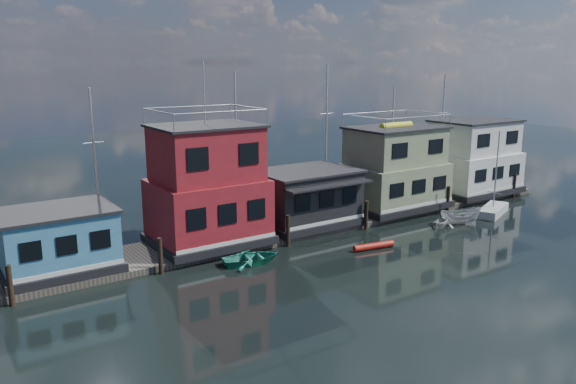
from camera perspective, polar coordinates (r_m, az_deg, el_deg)
ground at (r=34.11m, az=14.50°, el=-8.26°), size 160.00×160.00×0.00m
dock at (r=42.43m, az=2.35°, el=-3.33°), size 48.00×5.00×0.40m
houseboat_blue at (r=34.78m, az=-22.34°, el=-4.58°), size 6.40×4.90×3.66m
houseboat_red at (r=37.20m, az=-8.20°, el=0.41°), size 7.40×5.90×11.86m
houseboat_dark at (r=41.56m, az=1.84°, el=-0.51°), size 7.40×6.10×4.06m
houseboat_green at (r=47.07m, az=10.77°, el=2.28°), size 8.40×5.90×7.03m
houseboat_white at (r=54.49m, az=18.29°, el=3.28°), size 8.40×5.90×6.66m
pilings at (r=39.85m, az=4.37°, el=-3.09°), size 42.28×0.28×2.20m
background_masts at (r=48.82m, az=2.74°, el=5.26°), size 36.40×0.16×12.00m
dinghy_teal at (r=34.93m, az=-3.73°, el=-6.69°), size 4.02×3.20×0.75m
red_kayak at (r=37.94m, az=8.69°, el=-5.45°), size 3.02×0.95×0.44m
day_sailer at (r=48.81m, az=20.10°, el=-1.69°), size 4.56×2.97×6.84m
dinghy_white at (r=43.77m, az=15.35°, el=-2.83°), size 2.53×2.37×1.07m
motorboat at (r=45.08m, az=17.13°, el=-2.36°), size 3.48×2.54×1.27m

